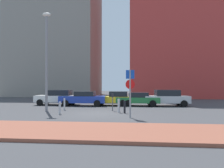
% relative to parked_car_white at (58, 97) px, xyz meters
% --- Properties ---
extents(ground_plane, '(120.00, 120.00, 0.00)m').
position_rel_parked_car_white_xyz_m(ground_plane, '(5.30, -6.20, -0.81)').
color(ground_plane, '#424244').
extents(sidewalk_brick, '(40.00, 3.59, 0.14)m').
position_rel_parked_car_white_xyz_m(sidewalk_brick, '(5.30, -12.26, -0.74)').
color(sidewalk_brick, '#93513D').
rests_on(sidewalk_brick, ground).
extents(parked_car_white, '(4.36, 2.17, 1.57)m').
position_rel_parked_car_white_xyz_m(parked_car_white, '(0.00, 0.00, 0.00)').
color(parked_car_white, white).
rests_on(parked_car_white, ground).
extents(parked_car_blue, '(4.60, 2.02, 1.44)m').
position_rel_parked_car_white_xyz_m(parked_car_blue, '(2.88, -0.68, -0.06)').
color(parked_car_blue, '#1E389E').
rests_on(parked_car_blue, ground).
extents(parked_car_yellow, '(4.10, 1.98, 1.44)m').
position_rel_parked_car_white_xyz_m(parked_car_yellow, '(6.06, -0.10, -0.07)').
color(parked_car_yellow, gold).
rests_on(parked_car_yellow, ground).
extents(parked_car_green, '(4.36, 2.24, 1.34)m').
position_rel_parked_car_white_xyz_m(parked_car_green, '(8.35, -0.21, -0.11)').
color(parked_car_green, '#237238').
rests_on(parked_car_green, ground).
extents(parked_car_silver, '(4.48, 2.25, 1.61)m').
position_rel_parked_car_white_xyz_m(parked_car_silver, '(11.13, -0.09, 0.02)').
color(parked_car_silver, '#B7BABF').
rests_on(parked_car_silver, ground).
extents(parking_sign_post, '(0.59, 0.18, 3.05)m').
position_rel_parked_car_white_xyz_m(parking_sign_post, '(7.63, -7.97, 1.11)').
color(parking_sign_post, gray).
rests_on(parking_sign_post, ground).
extents(parking_meter, '(0.18, 0.14, 1.40)m').
position_rel_parked_car_white_xyz_m(parking_meter, '(6.18, -4.50, 0.10)').
color(parking_meter, '#4C4C51').
rests_on(parking_meter, ground).
extents(street_lamp, '(0.70, 0.36, 7.91)m').
position_rel_parked_car_white_xyz_m(street_lamp, '(0.89, -5.03, 3.78)').
color(street_lamp, gray).
rests_on(street_lamp, ground).
extents(traffic_bollard_near, '(0.15, 0.15, 0.92)m').
position_rel_parked_car_white_xyz_m(traffic_bollard_near, '(7.20, -5.83, -0.35)').
color(traffic_bollard_near, black).
rests_on(traffic_bollard_near, ground).
extents(traffic_bollard_mid, '(0.16, 0.16, 0.89)m').
position_rel_parked_car_white_xyz_m(traffic_bollard_mid, '(2.62, -6.80, -0.37)').
color(traffic_bollard_mid, '#B7B7BC').
rests_on(traffic_bollard_mid, ground).
extents(traffic_bollard_far, '(0.18, 0.18, 1.03)m').
position_rel_parked_car_white_xyz_m(traffic_bollard_far, '(6.75, -5.55, -0.30)').
color(traffic_bollard_far, '#B7B7BC').
rests_on(traffic_bollard_far, ground).
extents(traffic_bollard_edge, '(0.14, 0.14, 0.98)m').
position_rel_parked_car_white_xyz_m(traffic_bollard_edge, '(2.12, -4.26, -0.32)').
color(traffic_bollard_edge, '#B7B7BC').
rests_on(traffic_bollard_edge, ground).
extents(building_colorful_midrise, '(16.50, 15.53, 26.41)m').
position_rel_parked_car_white_xyz_m(building_colorful_midrise, '(15.64, 18.24, 12.39)').
color(building_colorful_midrise, '#BF3833').
rests_on(building_colorful_midrise, ground).
extents(building_under_construction, '(15.88, 13.31, 22.43)m').
position_rel_parked_car_white_xyz_m(building_under_construction, '(-7.11, 19.40, 10.41)').
color(building_under_construction, gray).
rests_on(building_under_construction, ground).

